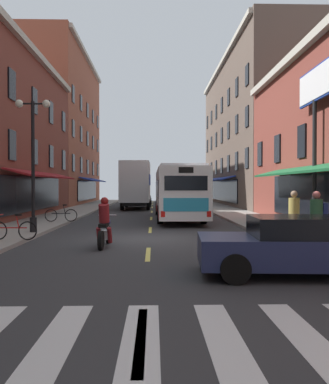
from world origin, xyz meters
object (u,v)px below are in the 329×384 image
motorcycle_rider (105,226)px  bicycle_mid (61,215)px  pedestrian_near (317,218)px  street_lamp_twin (33,159)px  transit_bus (178,192)px  pedestrian_mid (294,215)px  bicycle_near (13,230)px  sedan_near (143,198)px  box_truck (136,185)px  billboard_sign (315,104)px  sedan_mid (300,245)px

motorcycle_rider → bicycle_mid: size_ratio=1.21×
pedestrian_near → street_lamp_twin: bearing=49.7°
transit_bus → street_lamp_twin: size_ratio=2.09×
pedestrian_mid → pedestrian_near: bearing=-15.2°
bicycle_near → transit_bus: bearing=58.6°
sedan_near → motorcycle_rider: (-0.37, -31.89, -0.02)m
box_truck → transit_bus: bearing=-74.2°
street_lamp_twin → bicycle_mid: bearing=89.8°
billboard_sign → motorcycle_rider: (-8.52, -3.59, -4.81)m
transit_bus → billboard_sign: bearing=-54.6°
motorcycle_rider → pedestrian_mid: size_ratio=1.20×
motorcycle_rider → pedestrian_near: pedestrian_near is taller
motorcycle_rider → sedan_mid: bearing=-41.5°
billboard_sign → sedan_mid: bearing=-114.1°
bicycle_near → pedestrian_mid: (9.69, -0.60, 0.53)m
sedan_mid → transit_bus: bearing=96.7°
pedestrian_mid → transit_bus: bearing=178.0°
billboard_sign → motorcycle_rider: billboard_sign is taller
sedan_near → pedestrian_near: size_ratio=2.45×
transit_bus → box_truck: size_ratio=1.39×
billboard_sign → transit_bus: 10.11m
bicycle_near → pedestrian_near: bearing=-13.0°
billboard_sign → bicycle_mid: 13.56m
box_truck → pedestrian_mid: box_truck is taller
street_lamp_twin → sedan_near: bearing=82.7°
box_truck → pedestrian_near: 24.38m
box_truck → motorcycle_rider: box_truck is taller
transit_bus → pedestrian_near: transit_bus is taller
motorcycle_rider → bicycle_near: 3.37m
pedestrian_mid → bicycle_mid: bearing=-147.5°
billboard_sign → street_lamp_twin: bearing=-178.0°
sedan_mid → motorcycle_rider: bearing=138.5°
sedan_near → transit_bus: bearing=-82.4°
sedan_mid → motorcycle_rider: size_ratio=2.21×
billboard_sign → box_truck: 20.50m
bicycle_near → billboard_sign: bearing=13.7°
box_truck → pedestrian_mid: (6.34, -21.83, -1.08)m
bicycle_mid → pedestrian_mid: pedestrian_mid is taller
transit_bus → bicycle_near: transit_bus is taller
motorcycle_rider → pedestrian_mid: (6.41, 0.13, 0.32)m
sedan_mid → bicycle_near: bearing=148.2°
bicycle_near → street_lamp_twin: street_lamp_twin is taller
transit_bus → bicycle_near: bearing=-121.4°
pedestrian_near → street_lamp_twin: (-9.82, 4.72, 2.08)m
box_truck → bicycle_near: size_ratio=4.75×
bicycle_near → street_lamp_twin: 3.60m
transit_bus → pedestrian_near: bearing=-75.1°
sedan_near → bicycle_mid: size_ratio=2.48×
sedan_mid → street_lamp_twin: (-8.26, 7.56, 2.45)m
bicycle_mid → pedestrian_near: (9.80, -9.50, 0.56)m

